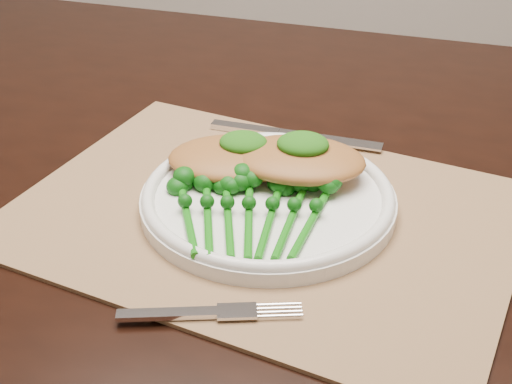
# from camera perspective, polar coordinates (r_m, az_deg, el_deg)

# --- Properties ---
(dining_table) EXTENTS (1.73, 1.16, 0.75)m
(dining_table) POSITION_cam_1_polar(r_m,az_deg,el_deg) (1.07, -0.34, -14.51)
(dining_table) COLOR black
(dining_table) RESTS_ON ground
(placemat) EXTENTS (0.57, 0.49, 0.00)m
(placemat) POSITION_cam_1_polar(r_m,az_deg,el_deg) (0.71, 0.66, -1.85)
(placemat) COLOR #8C6947
(placemat) RESTS_ON dining_table
(dinner_plate) EXTENTS (0.26, 0.26, 0.02)m
(dinner_plate) POSITION_cam_1_polar(r_m,az_deg,el_deg) (0.72, 0.97, -0.44)
(dinner_plate) COLOR white
(dinner_plate) RESTS_ON placemat
(knife) EXTENTS (0.21, 0.05, 0.01)m
(knife) POSITION_cam_1_polar(r_m,az_deg,el_deg) (0.86, 1.80, 4.73)
(knife) COLOR silver
(knife) RESTS_ON placemat
(fork) EXTENTS (0.15, 0.04, 0.00)m
(fork) POSITION_cam_1_polar(r_m,az_deg,el_deg) (0.59, -2.75, -9.58)
(fork) COLOR silver
(fork) RESTS_ON placemat
(chicken_fillet_left) EXTENTS (0.15, 0.11, 0.03)m
(chicken_fillet_left) POSITION_cam_1_polar(r_m,az_deg,el_deg) (0.75, -1.73, 2.72)
(chicken_fillet_left) COLOR #A86A30
(chicken_fillet_left) RESTS_ON dinner_plate
(chicken_fillet_right) EXTENTS (0.14, 0.10, 0.03)m
(chicken_fillet_right) POSITION_cam_1_polar(r_m,az_deg,el_deg) (0.74, 3.41, 2.64)
(chicken_fillet_right) COLOR #A86A30
(chicken_fillet_right) RESTS_ON dinner_plate
(pesto_dollop_left) EXTENTS (0.05, 0.04, 0.02)m
(pesto_dollop_left) POSITION_cam_1_polar(r_m,az_deg,el_deg) (0.75, -1.02, 3.99)
(pesto_dollop_left) COLOR #134A0A
(pesto_dollop_left) RESTS_ON chicken_fillet_left
(pesto_dollop_right) EXTENTS (0.05, 0.05, 0.02)m
(pesto_dollop_right) POSITION_cam_1_polar(r_m,az_deg,el_deg) (0.73, 3.78, 3.85)
(pesto_dollop_right) COLOR #134A0A
(pesto_dollop_right) RESTS_ON chicken_fillet_right
(broccolini_bundle) EXTENTS (0.15, 0.17, 0.04)m
(broccolini_bundle) POSITION_cam_1_polar(r_m,az_deg,el_deg) (0.67, -0.58, -2.29)
(broccolini_bundle) COLOR #126A0E
(broccolini_bundle) RESTS_ON dinner_plate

